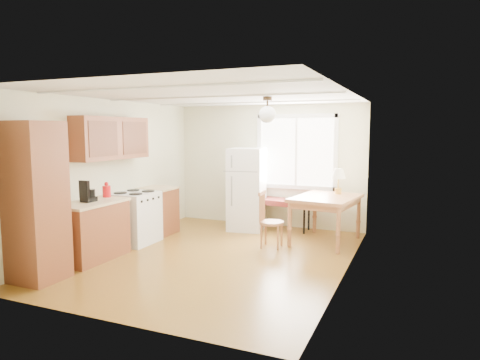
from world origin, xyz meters
The scene contains 11 objects.
room_shell centered at (0.00, 0.00, 1.25)m, with size 4.60×5.60×2.62m.
kitchen_run centered at (-1.72, -0.63, 0.84)m, with size 0.65×3.40×2.20m.
window_unit centered at (0.60, 2.47, 1.55)m, with size 1.64×0.05×1.51m.
pendant_light centered at (0.70, 0.40, 2.24)m, with size 0.26×0.26×0.40m.
refrigerator centered at (-0.25, 1.92, 0.81)m, with size 0.76×0.76×1.63m.
bench centered at (0.35, 2.18, 0.55)m, with size 1.38×0.67×0.61m.
dining_table centered at (1.40, 1.55, 0.72)m, with size 1.16×1.44×0.82m.
chair centered at (0.54, 0.85, 0.54)m, with size 0.42×0.42×0.94m.
table_lamp centered at (1.55, 1.92, 1.16)m, with size 0.27×0.27×0.46m.
coffee_maker centered at (-1.72, -0.88, 1.02)m, with size 0.18×0.23×0.34m.
kettle centered at (-1.77, -0.40, 1.00)m, with size 0.13×0.13×0.25m.
Camera 1 is at (2.89, -5.89, 1.98)m, focal length 32.00 mm.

